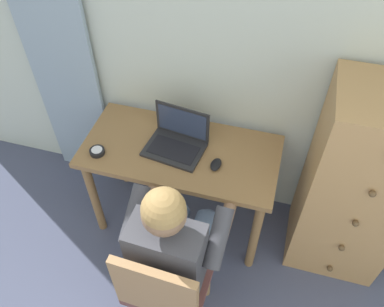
# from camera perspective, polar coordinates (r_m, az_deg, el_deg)

# --- Properties ---
(wall_back) EXTENTS (4.80, 0.05, 2.50)m
(wall_back) POSITION_cam_1_polar(r_m,az_deg,el_deg) (2.23, 10.23, 14.27)
(wall_back) COLOR silver
(wall_back) RESTS_ON ground_plane
(curtain_panel) EXTENTS (0.47, 0.03, 2.17)m
(curtain_panel) POSITION_cam_1_polar(r_m,az_deg,el_deg) (2.65, -18.90, 13.91)
(curtain_panel) COLOR #8EA3B7
(curtain_panel) RESTS_ON ground_plane
(desk) EXTENTS (1.18, 0.57, 0.73)m
(desk) POSITION_cam_1_polar(r_m,az_deg,el_deg) (2.43, -1.63, -1.30)
(desk) COLOR olive
(desk) RESTS_ON ground_plane
(dresser) EXTENTS (0.56, 0.51, 1.32)m
(dresser) POSITION_cam_1_polar(r_m,az_deg,el_deg) (2.45, 22.65, -4.50)
(dresser) COLOR tan
(dresser) RESTS_ON ground_plane
(chair) EXTENTS (0.44, 0.42, 0.86)m
(chair) POSITION_cam_1_polar(r_m,az_deg,el_deg) (2.16, -3.92, -18.67)
(chair) COLOR brown
(chair) RESTS_ON ground_plane
(person_seated) EXTENTS (0.54, 0.60, 1.18)m
(person_seated) POSITION_cam_1_polar(r_m,az_deg,el_deg) (2.07, -2.40, -12.27)
(person_seated) COLOR #6B84AD
(person_seated) RESTS_ON ground_plane
(laptop) EXTENTS (0.37, 0.29, 0.24)m
(laptop) POSITION_cam_1_polar(r_m,az_deg,el_deg) (2.33, -2.19, 1.99)
(laptop) COLOR #232326
(laptop) RESTS_ON desk
(computer_mouse) EXTENTS (0.07, 0.11, 0.03)m
(computer_mouse) POSITION_cam_1_polar(r_m,az_deg,el_deg) (2.25, 3.49, -1.61)
(computer_mouse) COLOR black
(computer_mouse) RESTS_ON desk
(desk_clock) EXTENTS (0.09, 0.09, 0.03)m
(desk_clock) POSITION_cam_1_polar(r_m,az_deg,el_deg) (2.38, -13.59, 0.30)
(desk_clock) COLOR black
(desk_clock) RESTS_ON desk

